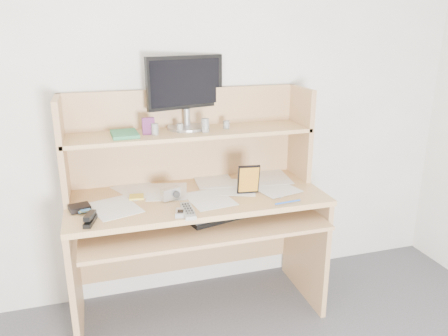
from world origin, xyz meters
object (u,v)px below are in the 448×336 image
object	(u,v)px
desk	(194,199)
keyboard	(230,211)
monitor	(186,90)
game_case	(248,179)
tv_remote	(188,211)

from	to	relation	value
desk	keyboard	distance (m)	0.23
desk	monitor	bearing A→B (deg)	89.27
keyboard	desk	bearing A→B (deg)	120.04
desk	monitor	xyz separation A→B (m)	(0.00, 0.16, 0.60)
monitor	game_case	bearing A→B (deg)	-65.18
desk	tv_remote	world-z (taller)	desk
tv_remote	monitor	size ratio (longest dim) A/B	0.42
desk	tv_remote	bearing A→B (deg)	-107.98
tv_remote	monitor	xyz separation A→B (m)	(0.10, 0.47, 0.53)
keyboard	game_case	world-z (taller)	game_case
tv_remote	game_case	size ratio (longest dim) A/B	1.14
tv_remote	monitor	bearing A→B (deg)	80.43
desk	monitor	size ratio (longest dim) A/B	3.04
tv_remote	monitor	distance (m)	0.72
keyboard	game_case	distance (m)	0.21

